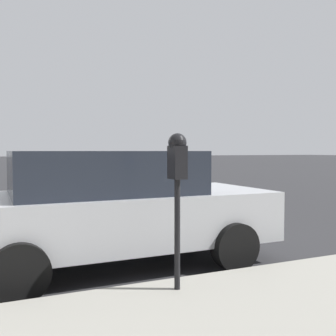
% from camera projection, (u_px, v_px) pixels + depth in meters
% --- Properties ---
extents(ground_plane, '(220.00, 220.00, 0.00)m').
position_uv_depth(ground_plane, '(89.00, 251.00, 6.23)').
color(ground_plane, '#2B2B2D').
extents(parking_meter, '(0.21, 0.19, 1.61)m').
position_uv_depth(parking_meter, '(177.00, 170.00, 4.01)').
color(parking_meter, black).
rests_on(parking_meter, sidewalk).
extents(car_silver, '(2.09, 4.32, 1.58)m').
position_uv_depth(car_silver, '(113.00, 206.00, 5.43)').
color(car_silver, '#B7BABF').
rests_on(car_silver, ground_plane).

